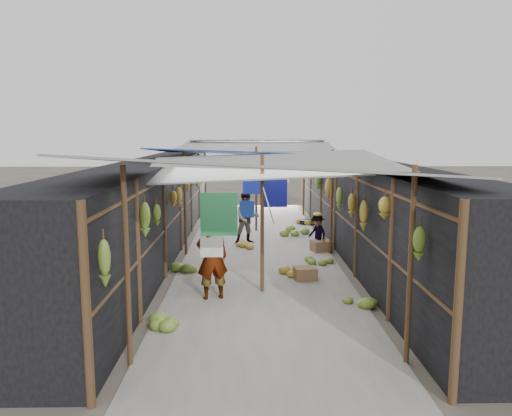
{
  "coord_description": "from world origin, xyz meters",
  "views": [
    {
      "loc": [
        -0.28,
        -6.13,
        2.98
      ],
      "look_at": [
        -0.07,
        5.46,
        1.25
      ],
      "focal_mm": 35.0,
      "sensor_mm": 36.0,
      "label": 1
    }
  ],
  "objects": [
    {
      "name": "stall_left",
      "position": [
        -2.7,
        6.5,
        1.15
      ],
      "size": [
        1.4,
        15.0,
        2.3
      ],
      "primitive_type": "cube",
      "color": "black",
      "rests_on": "ground"
    },
    {
      "name": "vendor_seated",
      "position": [
        1.51,
        6.32,
        0.47
      ],
      "size": [
        0.62,
        0.7,
        0.95
      ],
      "primitive_type": "imported",
      "rotation": [
        0.0,
        0.0,
        -1.01
      ],
      "color": "#443E3B",
      "rests_on": "ground"
    },
    {
      "name": "floor_bananas",
      "position": [
        0.67,
        5.86,
        0.15
      ],
      "size": [
        3.97,
        9.45,
        0.36
      ],
      "color": "olive",
      "rests_on": "ground"
    },
    {
      "name": "shopper_blue",
      "position": [
        -0.28,
        7.28,
        0.7
      ],
      "size": [
        0.78,
        0.67,
        1.41
      ],
      "primitive_type": "imported",
      "rotation": [
        0.0,
        0.0,
        0.21
      ],
      "color": "#1F539D",
      "rests_on": "ground"
    },
    {
      "name": "market_canopy",
      "position": [
        0.02,
        6.83,
        2.41
      ],
      "size": [
        5.62,
        15.2,
        2.77
      ],
      "color": "brown",
      "rests_on": "ground"
    },
    {
      "name": "vendor_elderly",
      "position": [
        -0.91,
        2.6,
        0.78
      ],
      "size": [
        0.66,
        0.53,
        1.57
      ],
      "primitive_type": "imported",
      "rotation": [
        0.0,
        0.0,
        3.44
      ],
      "color": "white",
      "rests_on": "ground"
    },
    {
      "name": "crate_mid",
      "position": [
        1.61,
        6.24,
        0.15
      ],
      "size": [
        0.58,
        0.51,
        0.3
      ],
      "primitive_type": "cube",
      "rotation": [
        0.0,
        0.0,
        0.27
      ],
      "color": "olive",
      "rests_on": "ground"
    },
    {
      "name": "aisle_slab",
      "position": [
        0.0,
        6.5,
        0.01
      ],
      "size": [
        3.6,
        16.0,
        0.02
      ],
      "primitive_type": "cube",
      "color": "#9E998E",
      "rests_on": "ground"
    },
    {
      "name": "crate_back",
      "position": [
        -1.12,
        12.4,
        0.13
      ],
      "size": [
        0.5,
        0.46,
        0.26
      ],
      "primitive_type": "cube",
      "rotation": [
        0.0,
        0.0,
        0.36
      ],
      "color": "olive",
      "rests_on": "ground"
    },
    {
      "name": "hanging_bananas",
      "position": [
        0.2,
        6.55,
        1.61
      ],
      "size": [
        3.96,
        14.13,
        0.85
      ],
      "color": "olive",
      "rests_on": "ground"
    },
    {
      "name": "stall_right",
      "position": [
        2.7,
        6.5,
        1.15
      ],
      "size": [
        1.4,
        15.0,
        2.3
      ],
      "primitive_type": "cube",
      "color": "black",
      "rests_on": "ground"
    },
    {
      "name": "ground",
      "position": [
        0.0,
        0.0,
        0.0
      ],
      "size": [
        80.0,
        80.0,
        0.0
      ],
      "primitive_type": "plane",
      "color": "#6B6356",
      "rests_on": "ground"
    },
    {
      "name": "crate_near",
      "position": [
        0.91,
        3.76,
        0.14
      ],
      "size": [
        0.49,
        0.42,
        0.27
      ],
      "primitive_type": "cube",
      "rotation": [
        0.0,
        0.0,
        0.13
      ],
      "color": "olive",
      "rests_on": "ground"
    },
    {
      "name": "black_basin",
      "position": [
        1.7,
        10.12,
        0.08
      ],
      "size": [
        0.53,
        0.53,
        0.16
      ],
      "primitive_type": "cylinder",
      "color": "black",
      "rests_on": "ground"
    }
  ]
}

